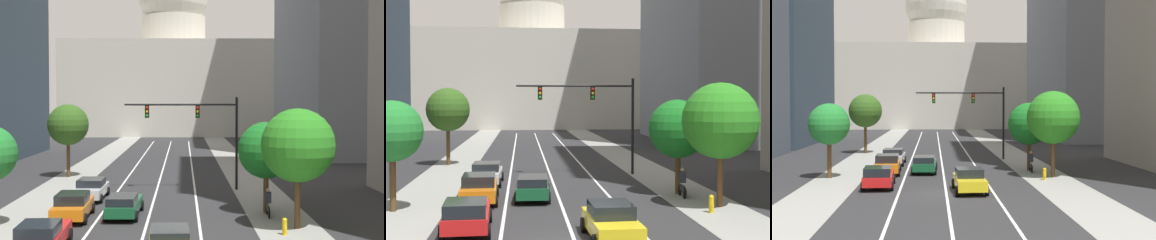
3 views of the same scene
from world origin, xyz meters
TOP-DOWN VIEW (x-y plane):
  - ground_plane at (0.00, 40.00)m, footprint 400.00×400.00m
  - sidewalk_left at (-7.79, 35.00)m, footprint 3.73×130.00m
  - sidewalk_right at (7.79, 35.00)m, footprint 3.73×130.00m
  - lane_stripe_left at (-2.96, 25.00)m, footprint 0.16×90.00m
  - lane_stripe_center at (0.00, 25.00)m, footprint 0.16×90.00m
  - lane_stripe_right at (2.96, 25.00)m, footprint 0.16×90.00m
  - capitol_building at (0.00, 93.74)m, footprint 43.58×28.25m
  - car_white at (-4.44, 15.45)m, footprint 2.16×4.58m
  - car_red at (-4.43, 2.14)m, footprint 2.20×4.64m
  - car_orange at (-4.44, 9.03)m, footprint 2.20×4.69m
  - car_green at (-1.49, 9.58)m, footprint 2.06×4.83m
  - car_yellow at (1.48, 0.24)m, footprint 2.15×4.47m
  - traffic_signal_mast at (3.51, 19.38)m, footprint 8.82×0.39m
  - fire_hydrant at (7.31, 5.00)m, footprint 0.26×0.35m
  - cyclist at (7.13, 9.40)m, footprint 0.37×1.70m
  - street_tree_mid_left at (-8.58, 6.97)m, footprint 3.11×3.11m
  - street_tree_near_right at (8.27, 6.43)m, footprint 4.02×4.02m
  - street_tree_far_right at (7.17, 10.49)m, footprint 3.50×3.50m
  - street_tree_near_left at (-8.40, 26.67)m, footprint 3.73×3.73m

SIDE VIEW (x-z plane):
  - ground_plane at x=0.00m, z-range 0.00..0.00m
  - sidewalk_left at x=-7.79m, z-range 0.00..0.01m
  - sidewalk_right at x=7.79m, z-range 0.00..0.01m
  - lane_stripe_left at x=-2.96m, z-range 0.01..0.02m
  - lane_stripe_center at x=0.00m, z-range 0.01..0.02m
  - lane_stripe_right at x=2.96m, z-range 0.01..0.02m
  - fire_hydrant at x=7.31m, z-range 0.01..0.92m
  - car_green at x=-1.49m, z-range 0.05..1.46m
  - car_white at x=-4.44m, z-range 0.04..1.49m
  - car_red at x=-4.43m, z-range 0.03..1.52m
  - car_yellow at x=1.48m, z-range 0.02..1.53m
  - car_orange at x=-4.44m, z-range 0.03..1.58m
  - cyclist at x=7.13m, z-range -0.01..1.71m
  - street_tree_far_right at x=7.17m, z-range 1.07..6.74m
  - street_tree_mid_left at x=-8.58m, z-range 1.23..6.86m
  - street_tree_near_right at x=8.27m, z-range 1.25..7.81m
  - street_tree_near_left at x=-8.40m, z-range 1.43..8.07m
  - traffic_signal_mast at x=3.51m, z-range 1.57..8.80m
  - capitol_building at x=0.00m, z-range -6.50..30.71m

